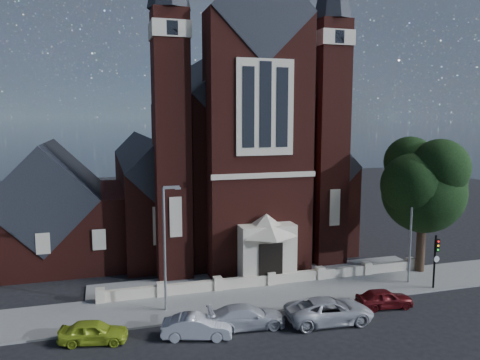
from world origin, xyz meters
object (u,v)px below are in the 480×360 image
object	(u,v)px
car_dark_red	(384,298)
car_lime_van	(94,332)
parish_hall	(51,214)
car_silver_a	(197,327)
street_tree	(427,187)
street_lamp_right	(412,223)
car_white_suv	(329,310)
church	(217,157)
traffic_signal	(436,255)
car_silver_b	(247,317)
street_lamp_left	(166,241)

from	to	relation	value
car_dark_red	car_lime_van	bearing A→B (deg)	95.43
parish_hall	car_silver_a	distance (m)	20.54
street_tree	car_lime_van	bearing A→B (deg)	-169.27
street_lamp_right	car_white_suv	world-z (taller)	street_lamp_right
church	car_white_suv	xyz separation A→B (m)	(1.28, -23.26, -7.45)
street_tree	car_white_suv	distance (m)	14.25
car_silver_a	car_dark_red	xyz separation A→B (m)	(12.50, 0.70, -0.02)
traffic_signal	church	bearing A→B (deg)	118.20
parish_hall	car_silver_b	size ratio (longest dim) A/B	2.65
car_lime_van	street_lamp_right	bearing A→B (deg)	-70.50
street_lamp_left	car_white_suv	size ratio (longest dim) A/B	1.52
traffic_signal	car_silver_a	size ratio (longest dim) A/B	1.02
traffic_signal	car_silver_b	world-z (taller)	traffic_signal
car_silver_a	car_silver_b	distance (m)	3.09
car_silver_b	car_white_suv	distance (m)	5.07
street_tree	car_dark_red	size ratio (longest dim) A/B	2.91
car_silver_a	traffic_signal	bearing A→B (deg)	-66.78
parish_hall	car_dark_red	bearing A→B (deg)	-38.62
street_lamp_left	car_lime_van	world-z (taller)	street_lamp_left
parish_hall	traffic_signal	bearing A→B (deg)	-29.98
church	street_tree	distance (m)	21.38
car_silver_b	car_white_suv	xyz separation A→B (m)	(5.01, -0.73, 0.07)
car_lime_van	car_white_suv	size ratio (longest dim) A/B	0.69
parish_hall	street_tree	distance (m)	31.27
street_lamp_left	car_silver_b	size ratio (longest dim) A/B	1.76
street_lamp_right	car_silver_b	size ratio (longest dim) A/B	1.76
street_lamp_right	car_dark_red	world-z (taller)	street_lamp_right
parish_hall	traffic_signal	world-z (taller)	parish_hall
car_silver_a	parish_hall	bearing A→B (deg)	42.36
street_tree	street_lamp_left	bearing A→B (deg)	-175.24
car_lime_van	car_dark_red	xyz separation A→B (m)	(18.06, -0.33, -0.00)
street_tree	street_lamp_left	distance (m)	20.71
car_silver_b	church	bearing A→B (deg)	-4.85
car_silver_b	car_dark_red	distance (m)	9.45
car_white_suv	traffic_signal	bearing A→B (deg)	-70.14
street_lamp_left	street_lamp_right	bearing A→B (deg)	0.00
car_white_suv	car_lime_van	bearing A→B (deg)	88.67
car_silver_a	car_dark_red	distance (m)	12.52
car_lime_van	car_silver_b	xyz separation A→B (m)	(8.61, -0.56, 0.04)
street_lamp_right	car_silver_a	size ratio (longest dim) A/B	2.07
street_lamp_left	car_lime_van	bearing A→B (deg)	-145.73
traffic_signal	car_silver_a	world-z (taller)	traffic_signal
car_silver_b	car_silver_a	bearing A→B (deg)	103.10
parish_hall	street_tree	size ratio (longest dim) A/B	1.14
street_tree	car_white_suv	xyz separation A→B (m)	(-11.31, -6.02, -6.22)
traffic_signal	car_dark_red	world-z (taller)	traffic_signal
street_lamp_right	street_lamp_left	bearing A→B (deg)	180.00
church	street_lamp_right	world-z (taller)	church
car_lime_van	car_silver_a	size ratio (longest dim) A/B	0.94
street_tree	street_lamp_left	size ratio (longest dim) A/B	1.32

